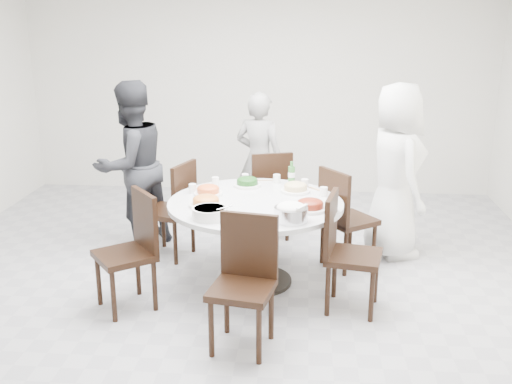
# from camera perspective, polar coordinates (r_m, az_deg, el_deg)

# --- Properties ---
(floor) EXTENTS (6.00, 6.00, 0.01)m
(floor) POSITION_cam_1_polar(r_m,az_deg,el_deg) (5.30, -2.31, -8.99)
(floor) COLOR #A3A2A7
(floor) RESTS_ON ground
(wall_back) EXTENTS (6.00, 0.01, 2.80)m
(wall_back) POSITION_cam_1_polar(r_m,az_deg,el_deg) (7.81, 0.31, 10.14)
(wall_back) COLOR silver
(wall_back) RESTS_ON ground
(wall_front) EXTENTS (6.00, 0.01, 2.80)m
(wall_front) POSITION_cam_1_polar(r_m,az_deg,el_deg) (2.04, -13.29, -9.82)
(wall_front) COLOR silver
(wall_front) RESTS_ON ground
(dining_table) EXTENTS (1.50, 1.50, 0.75)m
(dining_table) POSITION_cam_1_polar(r_m,az_deg,el_deg) (5.23, -0.05, -4.83)
(dining_table) COLOR silver
(dining_table) RESTS_ON floor
(chair_ne) EXTENTS (0.59, 0.59, 0.95)m
(chair_ne) POSITION_cam_1_polar(r_m,az_deg,el_deg) (5.61, 8.86, -2.44)
(chair_ne) COLOR black
(chair_ne) RESTS_ON floor
(chair_n) EXTENTS (0.52, 0.52, 0.95)m
(chair_n) POSITION_cam_1_polar(r_m,az_deg,el_deg) (6.27, 1.14, -0.15)
(chair_n) COLOR black
(chair_n) RESTS_ON floor
(chair_nw) EXTENTS (0.53, 0.53, 0.95)m
(chair_nw) POSITION_cam_1_polar(r_m,az_deg,el_deg) (5.83, -8.38, -1.65)
(chair_nw) COLOR black
(chair_nw) RESTS_ON floor
(chair_sw) EXTENTS (0.59, 0.59, 0.95)m
(chair_sw) POSITION_cam_1_polar(r_m,az_deg,el_deg) (4.87, -12.44, -5.68)
(chair_sw) COLOR black
(chair_sw) RESTS_ON floor
(chair_s) EXTENTS (0.49, 0.49, 0.95)m
(chair_s) POSITION_cam_1_polar(r_m,az_deg,el_deg) (4.20, -1.37, -8.99)
(chair_s) COLOR black
(chair_s) RESTS_ON floor
(chair_se) EXTENTS (0.49, 0.49, 0.95)m
(chair_se) POSITION_cam_1_polar(r_m,az_deg,el_deg) (4.79, 9.30, -5.84)
(chair_se) COLOR black
(chair_se) RESTS_ON floor
(diner_right) EXTENTS (0.75, 0.94, 1.69)m
(diner_right) POSITION_cam_1_polar(r_m,az_deg,el_deg) (5.87, 13.14, 1.94)
(diner_right) COLOR silver
(diner_right) RESTS_ON floor
(diner_middle) EXTENTS (0.63, 0.52, 1.49)m
(diner_middle) POSITION_cam_1_polar(r_m,az_deg,el_deg) (6.57, 0.31, 3.08)
(diner_middle) COLOR black
(diner_middle) RESTS_ON floor
(diner_left) EXTENTS (1.00, 1.03, 1.68)m
(diner_left) POSITION_cam_1_polar(r_m,az_deg,el_deg) (6.07, -11.80, 2.46)
(diner_left) COLOR black
(diner_left) RESTS_ON floor
(dish_greens) EXTENTS (0.25, 0.25, 0.06)m
(dish_greens) POSITION_cam_1_polar(r_m,az_deg,el_deg) (5.53, -0.84, 0.84)
(dish_greens) COLOR white
(dish_greens) RESTS_ON dining_table
(dish_pale) EXTENTS (0.26, 0.26, 0.07)m
(dish_pale) POSITION_cam_1_polar(r_m,az_deg,el_deg) (5.37, 3.78, 0.34)
(dish_pale) COLOR white
(dish_pale) RESTS_ON dining_table
(dish_orange) EXTENTS (0.25, 0.25, 0.07)m
(dish_orange) POSITION_cam_1_polar(r_m,az_deg,el_deg) (5.29, -4.57, 0.06)
(dish_orange) COLOR white
(dish_orange) RESTS_ON dining_table
(dish_redbrown) EXTENTS (0.28, 0.28, 0.07)m
(dish_redbrown) POSITION_cam_1_polar(r_m,az_deg,el_deg) (4.89, 5.18, -1.35)
(dish_redbrown) COLOR white
(dish_redbrown) RESTS_ON dining_table
(dish_tofu) EXTENTS (0.28, 0.28, 0.07)m
(dish_tofu) POSITION_cam_1_polar(r_m,az_deg,el_deg) (4.98, -4.79, -0.97)
(dish_tofu) COLOR white
(dish_tofu) RESTS_ON dining_table
(rice_bowl) EXTENTS (0.26, 0.26, 0.11)m
(rice_bowl) POSITION_cam_1_polar(r_m,az_deg,el_deg) (4.62, 3.34, -2.13)
(rice_bowl) COLOR silver
(rice_bowl) RESTS_ON dining_table
(soup_bowl) EXTENTS (0.28, 0.28, 0.09)m
(soup_bowl) POSITION_cam_1_polar(r_m,az_deg,el_deg) (4.70, -4.42, -2.00)
(soup_bowl) COLOR white
(soup_bowl) RESTS_ON dining_table
(beverage_bottle) EXTENTS (0.06, 0.06, 0.22)m
(beverage_bottle) POSITION_cam_1_polar(r_m,az_deg,el_deg) (5.59, 3.41, 1.81)
(beverage_bottle) COLOR #2F6D2B
(beverage_bottle) RESTS_ON dining_table
(tea_cups) EXTENTS (0.07, 0.07, 0.08)m
(tea_cups) POSITION_cam_1_polar(r_m,az_deg,el_deg) (5.70, 0.29, 1.41)
(tea_cups) COLOR white
(tea_cups) RESTS_ON dining_table
(chopsticks) EXTENTS (0.24, 0.04, 0.01)m
(chopsticks) POSITION_cam_1_polar(r_m,az_deg,el_deg) (5.75, 0.72, 1.19)
(chopsticks) COLOR tan
(chopsticks) RESTS_ON dining_table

